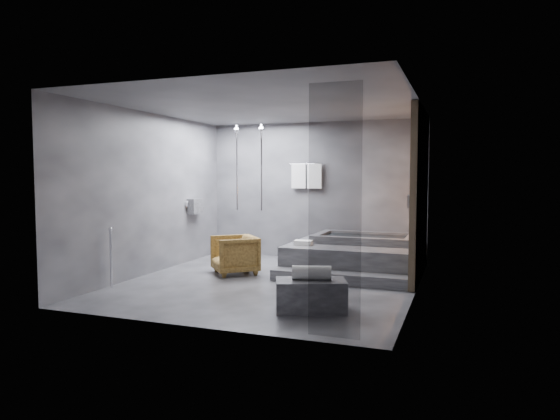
% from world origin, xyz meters
% --- Properties ---
extents(room, '(5.00, 5.04, 2.82)m').
position_xyz_m(room, '(0.40, 0.24, 1.73)').
color(room, '#2E2E30').
rests_on(room, ground).
extents(tub_deck, '(2.20, 2.00, 0.50)m').
position_xyz_m(tub_deck, '(1.05, 1.45, 0.25)').
color(tub_deck, '#333336').
rests_on(tub_deck, ground).
extents(tub_step, '(2.20, 0.36, 0.18)m').
position_xyz_m(tub_step, '(1.05, 0.27, 0.09)').
color(tub_step, '#333336').
rests_on(tub_step, ground).
extents(concrete_bench, '(1.00, 0.77, 0.40)m').
position_xyz_m(concrete_bench, '(1.09, -1.39, 0.20)').
color(concrete_bench, '#323234').
rests_on(concrete_bench, ground).
extents(driftwood_chair, '(1.03, 1.02, 0.67)m').
position_xyz_m(driftwood_chair, '(-0.85, 0.44, 0.34)').
color(driftwood_chair, '#4B3312').
rests_on(driftwood_chair, ground).
extents(rolled_towel, '(0.53, 0.30, 0.18)m').
position_xyz_m(rolled_towel, '(1.09, -1.37, 0.49)').
color(rolled_towel, silver).
rests_on(rolled_towel, concrete_bench).
extents(deck_towel, '(0.32, 0.25, 0.08)m').
position_xyz_m(deck_towel, '(0.26, 0.90, 0.54)').
color(deck_towel, white).
rests_on(deck_towel, tub_deck).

